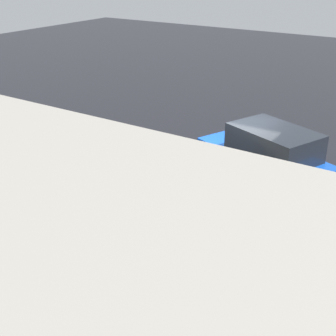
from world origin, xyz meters
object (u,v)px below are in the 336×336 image
object	(u,v)px
fire_hydrant	(62,187)
pedestrian	(43,160)
moving_hatchback	(266,162)
sign_post	(2,152)

from	to	relation	value
fire_hydrant	pedestrian	xyz separation A→B (m)	(0.86, -0.16, 0.56)
moving_hatchback	sign_post	xyz separation A→B (m)	(5.62, 4.44, 0.55)
fire_hydrant	sign_post	size ratio (longest dim) A/B	0.33
moving_hatchback	sign_post	size ratio (longest dim) A/B	1.77
pedestrian	moving_hatchback	bearing A→B (deg)	-148.71
fire_hydrant	pedestrian	distance (m)	1.04
moving_hatchback	pedestrian	distance (m)	6.34
sign_post	moving_hatchback	bearing A→B (deg)	-141.67
fire_hydrant	pedestrian	world-z (taller)	pedestrian
pedestrian	sign_post	xyz separation A→B (m)	(0.21, 1.15, 0.62)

